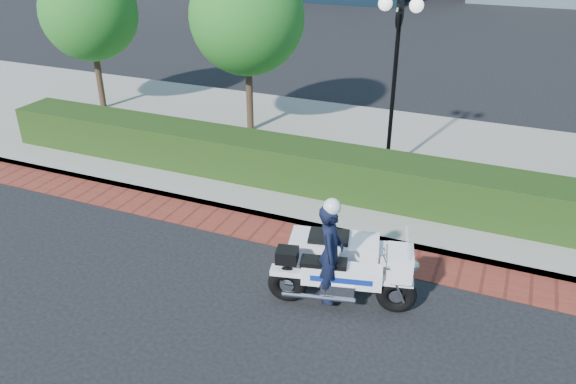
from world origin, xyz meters
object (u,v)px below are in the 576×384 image
at_px(tree_a, 89,12).
at_px(tree_b, 247,17).
at_px(police_motorcycle, 338,259).
at_px(lamppost, 396,60).

height_order(tree_a, tree_b, tree_b).
xyz_separation_m(tree_a, police_motorcycle, (10.39, -6.45, -2.52)).
distance_m(tree_a, police_motorcycle, 12.48).
relative_size(tree_b, police_motorcycle, 1.95).
height_order(lamppost, police_motorcycle, lamppost).
bearing_deg(police_motorcycle, lamppost, 80.80).
height_order(tree_a, police_motorcycle, tree_a).
bearing_deg(police_motorcycle, tree_a, 134.66).
xyz_separation_m(lamppost, tree_a, (-10.00, 1.30, 0.26)).
relative_size(lamppost, police_motorcycle, 1.68).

